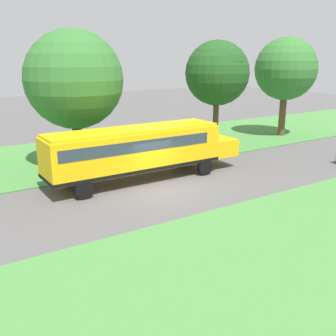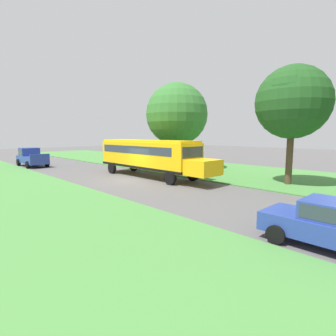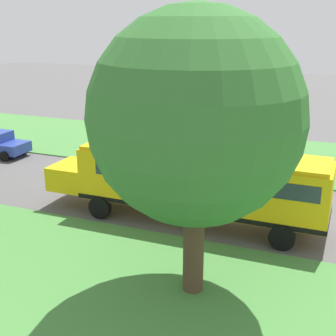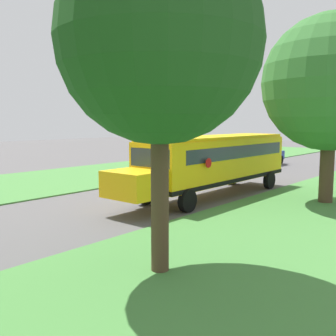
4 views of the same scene
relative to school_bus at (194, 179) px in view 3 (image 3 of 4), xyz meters
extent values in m
plane|color=#565454|center=(2.21, 0.17, -1.92)|extent=(120.00, 120.00, 0.00)
cube|color=#47843D|center=(-7.79, 0.17, -1.88)|extent=(12.00, 80.00, 0.08)
cube|color=#47843D|center=(11.21, 0.17, -1.89)|extent=(10.00, 80.00, 0.07)
cube|color=yellow|center=(0.00, -0.29, -0.02)|extent=(2.50, 10.50, 2.20)
cube|color=yellow|center=(0.00, 5.91, -0.57)|extent=(2.20, 1.90, 1.10)
cube|color=yellow|center=(0.00, -0.29, 1.16)|extent=(2.35, 10.29, 0.16)
cube|color=black|center=(0.00, -0.29, -1.00)|extent=(2.54, 10.54, 0.20)
cube|color=#2D3842|center=(0.00, -0.59, 0.44)|extent=(2.53, 9.24, 0.64)
cube|color=#2D3842|center=(0.00, 4.91, 0.44)|extent=(2.25, 0.12, 0.80)
cylinder|color=red|center=(-1.43, 2.60, 0.13)|extent=(0.03, 0.44, 0.44)
cylinder|color=black|center=(-1.25, 3.91, -1.42)|extent=(0.30, 1.00, 1.00)
cylinder|color=black|center=(1.25, 3.91, -1.42)|extent=(0.30, 1.00, 1.00)
cylinder|color=black|center=(-1.25, -3.96, -1.42)|extent=(0.30, 1.00, 1.00)
cylinder|color=black|center=(1.25, -3.96, -1.42)|extent=(0.30, 1.00, 1.00)
cylinder|color=black|center=(5.91, 13.75, -1.60)|extent=(0.22, 0.64, 0.64)
cylinder|color=black|center=(4.11, 13.75, -1.60)|extent=(0.22, 0.64, 0.64)
cylinder|color=#4C3826|center=(-5.21, -1.78, -0.26)|extent=(0.66, 0.66, 3.32)
sphere|color=#33702D|center=(-5.21, -1.78, 3.77)|extent=(6.32, 6.32, 6.32)
sphere|color=#33702D|center=(-5.29, -2.50, 3.89)|extent=(4.67, 4.67, 4.67)
camera|label=1|loc=(19.62, -10.80, 5.13)|focal=42.00mm
camera|label=2|loc=(14.30, 17.32, 1.70)|focal=28.00mm
camera|label=3|loc=(-17.72, -6.02, 6.42)|focal=50.00mm
camera|label=4|loc=(-11.39, 17.20, 1.99)|focal=42.00mm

